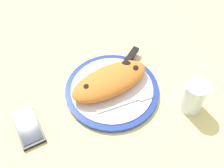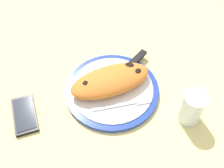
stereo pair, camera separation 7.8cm
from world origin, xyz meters
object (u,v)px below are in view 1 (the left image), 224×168
(plate, at_px, (112,90))
(fork, at_px, (130,102))
(smartphone, at_px, (28,127))
(water_glass, at_px, (193,98))
(knife, at_px, (125,65))
(calzone, at_px, (110,80))

(plate, height_order, fork, fork)
(fork, bearing_deg, smartphone, 161.63)
(plate, bearing_deg, water_glass, -46.66)
(plate, distance_m, knife, 0.10)
(smartphone, bearing_deg, fork, -18.37)
(knife, bearing_deg, fork, -118.93)
(water_glass, bearing_deg, plate, 133.34)
(smartphone, relative_size, water_glass, 1.32)
(knife, relative_size, smartphone, 1.72)
(knife, xyz_separation_m, water_glass, (0.08, -0.22, 0.02))
(calzone, distance_m, fork, 0.08)
(water_glass, bearing_deg, smartphone, 155.54)
(smartphone, height_order, water_glass, water_glass)
(fork, bearing_deg, plate, 102.30)
(knife, distance_m, smartphone, 0.34)
(plate, bearing_deg, smartphone, 175.17)
(plate, bearing_deg, calzone, 83.92)
(knife, height_order, water_glass, water_glass)
(fork, relative_size, smartphone, 1.27)
(calzone, xyz_separation_m, fork, (0.01, -0.08, -0.02))
(calzone, xyz_separation_m, smartphone, (-0.26, 0.01, -0.03))
(calzone, xyz_separation_m, knife, (0.08, 0.04, -0.02))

